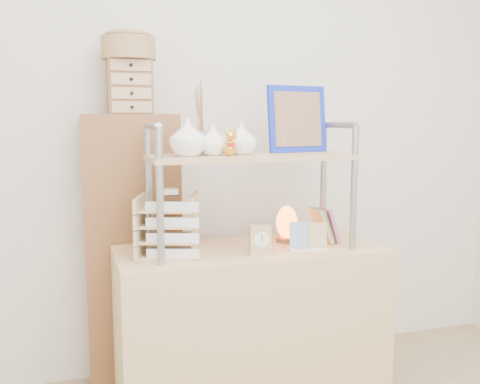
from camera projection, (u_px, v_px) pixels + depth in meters
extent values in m
cube|color=silver|center=(220.00, 124.00, 2.80)|extent=(3.40, 0.02, 2.60)
cube|color=tan|center=(251.00, 328.00, 2.46)|extent=(1.20, 0.50, 0.75)
cube|color=brown|center=(134.00, 253.00, 2.62)|extent=(0.46, 0.26, 1.35)
cylinder|color=gray|center=(160.00, 197.00, 2.10)|extent=(0.03, 0.03, 0.55)
cylinder|color=gray|center=(149.00, 187.00, 2.38)|extent=(0.03, 0.03, 0.55)
cylinder|color=gray|center=(153.00, 126.00, 2.20)|extent=(0.03, 0.30, 0.03)
cylinder|color=gray|center=(354.00, 188.00, 2.36)|extent=(0.03, 0.03, 0.55)
cylinder|color=gray|center=(323.00, 181.00, 2.64)|extent=(0.03, 0.03, 0.55)
cylinder|color=gray|center=(339.00, 125.00, 2.46)|extent=(0.03, 0.30, 0.03)
cube|color=tan|center=(251.00, 157.00, 2.35)|extent=(0.90, 0.34, 0.02)
imported|color=white|center=(188.00, 137.00, 2.23)|extent=(0.15, 0.15, 0.16)
imported|color=white|center=(213.00, 140.00, 2.29)|extent=(0.12, 0.12, 0.13)
imported|color=white|center=(241.00, 139.00, 2.35)|extent=(0.13, 0.13, 0.14)
cylinder|color=#2A54B6|center=(201.00, 143.00, 2.40)|extent=(0.07, 0.07, 0.10)
cube|color=#142ABD|center=(297.00, 119.00, 2.50)|extent=(0.31, 0.10, 0.31)
cube|color=brown|center=(298.00, 119.00, 2.49)|extent=(0.26, 0.07, 0.25)
cube|color=#B85089|center=(329.00, 224.00, 2.51)|extent=(0.07, 0.12, 0.17)
cube|color=#5D8844|center=(323.00, 224.00, 2.53)|extent=(0.07, 0.12, 0.17)
cube|color=tan|center=(321.00, 225.00, 2.50)|extent=(0.08, 0.13, 0.16)
cube|color=tan|center=(168.00, 253.00, 2.30)|extent=(0.29, 0.28, 0.01)
cube|color=white|center=(173.00, 254.00, 2.19)|extent=(0.21, 0.08, 0.04)
cube|color=tan|center=(168.00, 238.00, 2.29)|extent=(0.29, 0.28, 0.01)
cube|color=white|center=(173.00, 238.00, 2.18)|extent=(0.21, 0.08, 0.04)
cube|color=tan|center=(168.00, 223.00, 2.28)|extent=(0.29, 0.28, 0.01)
cube|color=white|center=(172.00, 223.00, 2.18)|extent=(0.21, 0.08, 0.04)
cube|color=tan|center=(168.00, 208.00, 2.27)|extent=(0.29, 0.28, 0.01)
cube|color=white|center=(172.00, 207.00, 2.17)|extent=(0.21, 0.08, 0.04)
cube|color=beige|center=(168.00, 192.00, 2.24)|extent=(0.07, 0.07, 0.03)
cylinder|color=brown|center=(286.00, 239.00, 2.54)|extent=(0.10, 0.10, 0.02)
ellipsoid|color=#F1591D|center=(287.00, 222.00, 2.53)|extent=(0.11, 0.11, 0.15)
cube|color=tan|center=(260.00, 240.00, 2.28)|extent=(0.09, 0.05, 0.13)
cylinder|color=white|center=(262.00, 240.00, 2.26)|extent=(0.06, 0.01, 0.06)
cube|color=white|center=(308.00, 249.00, 2.38)|extent=(0.18, 0.08, 0.01)
cube|color=navy|center=(299.00, 235.00, 2.36)|extent=(0.09, 0.04, 0.12)
cube|color=tan|center=(317.00, 234.00, 2.39)|extent=(0.09, 0.04, 0.11)
cube|color=brown|center=(130.00, 87.00, 2.49)|extent=(0.20, 0.15, 0.25)
cube|color=tan|center=(132.00, 107.00, 2.43)|extent=(0.18, 0.01, 0.05)
cube|color=tan|center=(132.00, 93.00, 2.42)|extent=(0.18, 0.01, 0.05)
cube|color=tan|center=(131.00, 79.00, 2.42)|extent=(0.18, 0.01, 0.05)
cube|color=tan|center=(131.00, 65.00, 2.41)|extent=(0.18, 0.01, 0.05)
cylinder|color=olive|center=(128.00, 49.00, 2.47)|extent=(0.25, 0.25, 0.10)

